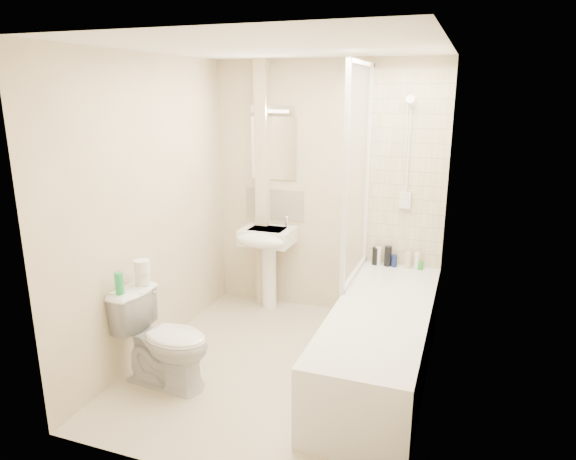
% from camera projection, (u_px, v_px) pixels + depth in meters
% --- Properties ---
extents(floor, '(2.50, 2.50, 0.00)m').
position_uv_depth(floor, '(280.00, 368.00, 4.05)').
color(floor, beige).
rests_on(floor, ground).
extents(wall_back, '(2.20, 0.02, 2.40)m').
position_uv_depth(wall_back, '(326.00, 191.00, 4.86)').
color(wall_back, beige).
rests_on(wall_back, ground).
extents(wall_left, '(0.02, 2.50, 2.40)m').
position_uv_depth(wall_left, '(150.00, 210.00, 4.09)').
color(wall_left, beige).
rests_on(wall_left, ground).
extents(wall_right, '(0.02, 2.50, 2.40)m').
position_uv_depth(wall_right, '(435.00, 236.00, 3.37)').
color(wall_right, beige).
rests_on(wall_right, ground).
extents(ceiling, '(2.20, 2.50, 0.02)m').
position_uv_depth(ceiling, '(278.00, 47.00, 3.41)').
color(ceiling, white).
rests_on(ceiling, wall_back).
extents(tile_back, '(0.70, 0.01, 1.75)m').
position_uv_depth(tile_back, '(407.00, 171.00, 4.55)').
color(tile_back, beige).
rests_on(tile_back, wall_back).
extents(tile_right, '(0.01, 2.10, 1.75)m').
position_uv_depth(tile_right, '(438.00, 196.00, 3.49)').
color(tile_right, beige).
rests_on(tile_right, wall_right).
extents(pipe_boxing, '(0.12, 0.12, 2.40)m').
position_uv_depth(pipe_boxing, '(263.00, 188.00, 5.01)').
color(pipe_boxing, beige).
rests_on(pipe_boxing, ground).
extents(splashback, '(0.60, 0.02, 0.30)m').
position_uv_depth(splashback, '(275.00, 204.00, 5.07)').
color(splashback, beige).
rests_on(splashback, wall_back).
extents(mirror, '(0.46, 0.01, 0.60)m').
position_uv_depth(mirror, '(274.00, 148.00, 4.92)').
color(mirror, white).
rests_on(mirror, wall_back).
extents(strip_light, '(0.42, 0.07, 0.07)m').
position_uv_depth(strip_light, '(273.00, 109.00, 4.80)').
color(strip_light, silver).
rests_on(strip_light, wall_back).
extents(bathtub, '(0.70, 2.10, 0.55)m').
position_uv_depth(bathtub, '(381.00, 339.00, 3.90)').
color(bathtub, white).
rests_on(bathtub, ground).
extents(shower_screen, '(0.04, 0.92, 1.80)m').
position_uv_depth(shower_screen, '(358.00, 174.00, 4.26)').
color(shower_screen, white).
rests_on(shower_screen, bathtub).
extents(shower_fixture, '(0.10, 0.16, 0.99)m').
position_uv_depth(shower_fixture, '(407.00, 158.00, 4.48)').
color(shower_fixture, white).
rests_on(shower_fixture, wall_back).
extents(pedestal_sink, '(0.49, 0.46, 0.95)m').
position_uv_depth(pedestal_sink, '(266.00, 246.00, 4.96)').
color(pedestal_sink, white).
rests_on(pedestal_sink, ground).
extents(bottle_black_a, '(0.07, 0.07, 0.16)m').
position_uv_depth(bottle_black_a, '(376.00, 256.00, 4.76)').
color(bottle_black_a, black).
rests_on(bottle_black_a, bathtub).
extents(bottle_white_a, '(0.06, 0.06, 0.17)m').
position_uv_depth(bottle_white_a, '(378.00, 256.00, 4.75)').
color(bottle_white_a, white).
rests_on(bottle_white_a, bathtub).
extents(bottle_black_b, '(0.07, 0.07, 0.19)m').
position_uv_depth(bottle_black_b, '(388.00, 256.00, 4.72)').
color(bottle_black_b, black).
rests_on(bottle_black_b, bathtub).
extents(bottle_blue, '(0.05, 0.05, 0.11)m').
position_uv_depth(bottle_blue, '(394.00, 261.00, 4.71)').
color(bottle_blue, navy).
rests_on(bottle_blue, bathtub).
extents(bottle_cream, '(0.05, 0.05, 0.15)m').
position_uv_depth(bottle_cream, '(408.00, 260.00, 4.67)').
color(bottle_cream, beige).
rests_on(bottle_cream, bathtub).
extents(bottle_white_b, '(0.05, 0.05, 0.16)m').
position_uv_depth(bottle_white_b, '(417.00, 261.00, 4.64)').
color(bottle_white_b, white).
rests_on(bottle_white_b, bathtub).
extents(bottle_green, '(0.06, 0.06, 0.08)m').
position_uv_depth(bottle_green, '(420.00, 265.00, 4.64)').
color(bottle_green, green).
rests_on(bottle_green, bathtub).
extents(toilet, '(0.52, 0.77, 0.72)m').
position_uv_depth(toilet, '(165.00, 339.00, 3.76)').
color(toilet, white).
rests_on(toilet, ground).
extents(toilet_roll_lower, '(0.11, 0.11, 0.10)m').
position_uv_depth(toilet_roll_lower, '(142.00, 277.00, 3.83)').
color(toilet_roll_lower, white).
rests_on(toilet_roll_lower, toilet).
extents(toilet_roll_upper, '(0.12, 0.12, 0.10)m').
position_uv_depth(toilet_roll_upper, '(142.00, 266.00, 3.77)').
color(toilet_roll_upper, white).
rests_on(toilet_roll_upper, toilet_roll_lower).
extents(green_bottle, '(0.06, 0.06, 0.16)m').
position_uv_depth(green_bottle, '(119.00, 283.00, 3.63)').
color(green_bottle, green).
rests_on(green_bottle, toilet).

